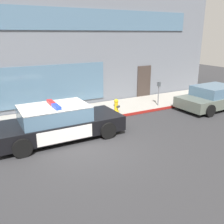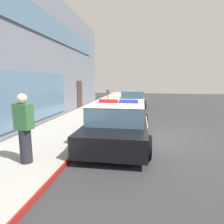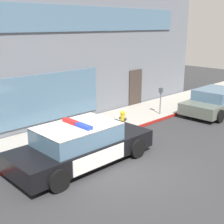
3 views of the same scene
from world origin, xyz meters
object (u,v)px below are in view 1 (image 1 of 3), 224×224
at_px(police_cruiser, 58,122).
at_px(parking_meter, 159,89).
at_px(fire_hydrant, 116,106).
at_px(car_down_street, 214,97).

xyz_separation_m(police_cruiser, parking_meter, (6.25, 1.54, 0.40)).
bearing_deg(fire_hydrant, police_cruiser, -157.31).
bearing_deg(police_cruiser, car_down_street, -0.59).
relative_size(police_cruiser, fire_hydrant, 6.91).
distance_m(car_down_street, parking_meter, 3.13).
height_order(police_cruiser, parking_meter, police_cruiser).
bearing_deg(fire_hydrant, car_down_street, -15.29).
height_order(police_cruiser, car_down_street, police_cruiser).
height_order(police_cruiser, fire_hydrant, police_cruiser).
xyz_separation_m(police_cruiser, fire_hydrant, (3.47, 1.45, -0.18)).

